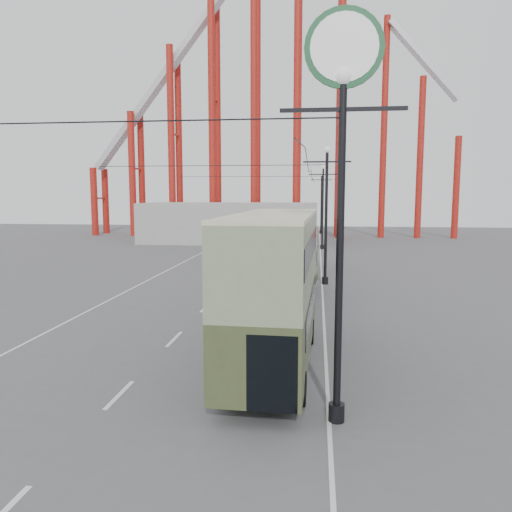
# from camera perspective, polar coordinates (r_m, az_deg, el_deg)

# --- Properties ---
(ground) EXTENTS (160.00, 160.00, 0.00)m
(ground) POSITION_cam_1_polar(r_m,az_deg,el_deg) (17.99, -9.83, -13.07)
(ground) COLOR #535355
(ground) RESTS_ON ground
(road_markings) EXTENTS (12.52, 120.00, 0.01)m
(road_markings) POSITION_cam_1_polar(r_m,az_deg,el_deg) (36.84, -2.27, -2.52)
(road_markings) COLOR silver
(road_markings) RESTS_ON ground
(lamp_post_near) EXTENTS (3.20, 0.44, 10.80)m
(lamp_post_near) POSITION_cam_1_polar(r_m,az_deg,el_deg) (13.27, 9.86, 14.31)
(lamp_post_near) COLOR black
(lamp_post_near) RESTS_ON ground
(lamp_post_mid) EXTENTS (3.20, 0.44, 9.32)m
(lamp_post_mid) POSITION_cam_1_polar(r_m,az_deg,el_deg) (34.18, 8.01, 4.54)
(lamp_post_mid) COLOR black
(lamp_post_mid) RESTS_ON ground
(lamp_post_far) EXTENTS (3.20, 0.44, 9.32)m
(lamp_post_far) POSITION_cam_1_polar(r_m,az_deg,el_deg) (56.17, 7.63, 5.54)
(lamp_post_far) COLOR black
(lamp_post_far) RESTS_ON ground
(lamp_post_distant) EXTENTS (3.20, 0.44, 9.32)m
(lamp_post_distant) POSITION_cam_1_polar(r_m,az_deg,el_deg) (78.16, 7.46, 5.97)
(lamp_post_distant) COLOR black
(lamp_post_distant) RESTS_ON ground
(roller_coaster) EXTENTS (52.95, 5.00, 55.48)m
(roller_coaster) POSITION_cam_1_polar(r_m,az_deg,el_deg) (75.30, 1.17, 19.98)
(roller_coaster) COLOR maroon
(roller_coaster) RESTS_ON ground
(fairground_shed) EXTENTS (22.00, 10.00, 5.00)m
(fairground_shed) POSITION_cam_1_polar(r_m,az_deg,el_deg) (64.20, -2.90, 3.84)
(fairground_shed) COLOR #959691
(fairground_shed) RESTS_ON ground
(double_decker_bus) EXTENTS (2.88, 10.32, 5.51)m
(double_decker_bus) POSITION_cam_1_polar(r_m,az_deg,el_deg) (17.69, 2.16, -2.95)
(double_decker_bus) COLOR #3A4223
(double_decker_bus) RESTS_ON ground
(single_decker_green) EXTENTS (3.32, 10.49, 2.91)m
(single_decker_green) POSITION_cam_1_polar(r_m,az_deg,el_deg) (28.44, 3.75, -2.06)
(single_decker_green) COLOR gray
(single_decker_green) RESTS_ON ground
(single_decker_cream) EXTENTS (2.84, 9.66, 2.97)m
(single_decker_cream) POSITION_cam_1_polar(r_m,az_deg,el_deg) (39.80, 4.46, 0.61)
(single_decker_cream) COLOR beige
(single_decker_cream) RESTS_ON ground
(pedestrian) EXTENTS (0.87, 0.80, 1.99)m
(pedestrian) POSITION_cam_1_polar(r_m,az_deg,el_deg) (27.67, 1.47, -3.67)
(pedestrian) COLOR black
(pedestrian) RESTS_ON ground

